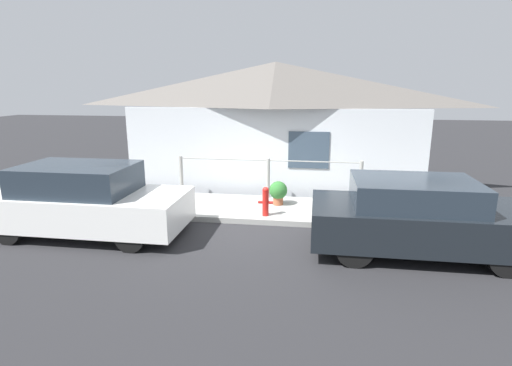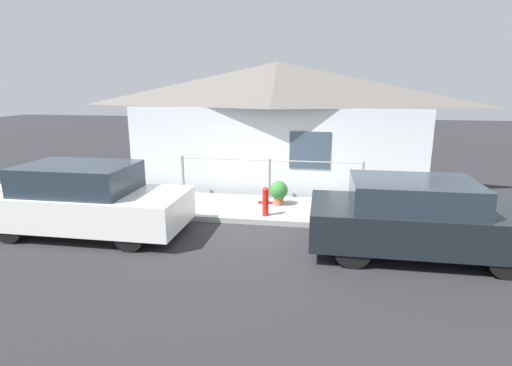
% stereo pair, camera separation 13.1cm
% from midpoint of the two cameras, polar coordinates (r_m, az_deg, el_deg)
% --- Properties ---
extents(ground_plane, '(60.00, 60.00, 0.00)m').
position_cam_midpoint_polar(ground_plane, '(9.03, -0.16, -6.03)').
color(ground_plane, '#262628').
extents(sidewalk, '(24.00, 2.01, 0.13)m').
position_cam_midpoint_polar(sidewalk, '(9.95, 0.72, -3.73)').
color(sidewalk, '#9E9E99').
rests_on(sidewalk, ground_plane).
extents(house, '(8.74, 2.23, 3.72)m').
position_cam_midpoint_polar(house, '(11.87, 2.41, 13.08)').
color(house, silver).
rests_on(house, ground_plane).
extents(fence, '(4.90, 0.10, 1.06)m').
position_cam_midpoint_polar(fence, '(10.59, 1.37, 1.01)').
color(fence, '#999993').
rests_on(fence, sidewalk).
extents(car_left, '(4.12, 1.72, 1.48)m').
position_cam_midpoint_polar(car_left, '(9.06, -23.62, -2.32)').
color(car_left, white).
rests_on(car_left, ground_plane).
extents(car_right, '(3.96, 1.77, 1.41)m').
position_cam_midpoint_polar(car_right, '(7.92, 21.74, -4.50)').
color(car_right, black).
rests_on(car_right, ground_plane).
extents(fire_hydrant, '(0.34, 0.15, 0.68)m').
position_cam_midpoint_polar(fire_hydrant, '(9.16, 0.97, -2.54)').
color(fire_hydrant, red).
rests_on(fire_hydrant, sidewalk).
extents(potted_plant_near_hydrant, '(0.45, 0.45, 0.60)m').
position_cam_midpoint_polar(potted_plant_near_hydrant, '(10.01, 2.82, -1.22)').
color(potted_plant_near_hydrant, '#9E5638').
rests_on(potted_plant_near_hydrant, sidewalk).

